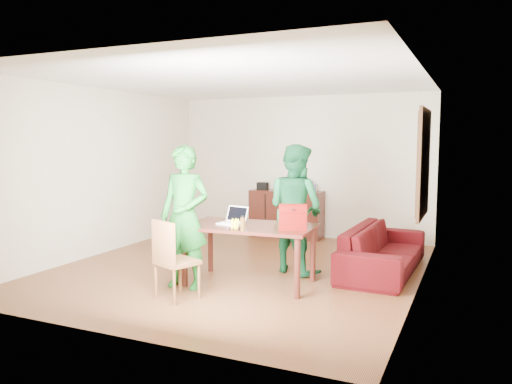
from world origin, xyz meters
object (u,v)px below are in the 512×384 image
at_px(person_near, 185,217).
at_px(bottle, 243,223).
at_px(table, 250,233).
at_px(sofa, 383,249).
at_px(chair, 176,276).
at_px(laptop, 231,221).
at_px(person_far, 295,209).
at_px(red_bag, 293,220).

xyz_separation_m(person_near, bottle, (0.78, 0.06, -0.04)).
relative_size(table, person_near, 0.95).
bearing_deg(bottle, table, 103.17).
distance_m(person_near, sofa, 2.86).
height_order(chair, bottle, bottle).
xyz_separation_m(bottle, sofa, (1.39, 1.71, -0.54)).
relative_size(laptop, sofa, 0.16).
height_order(person_far, sofa, person_far).
xyz_separation_m(person_near, red_bag, (1.31, 0.39, -0.01)).
relative_size(person_near, red_bag, 5.34).
bearing_deg(laptop, sofa, 48.27).
bearing_deg(laptop, person_far, 65.84).
distance_m(person_far, bottle, 1.24).
bearing_deg(red_bag, person_near, 177.06).
distance_m(bottle, sofa, 2.27).
height_order(table, red_bag, red_bag).
xyz_separation_m(table, bottle, (0.09, -0.40, 0.19)).
distance_m(chair, person_far, 2.04).
bearing_deg(sofa, person_far, 115.21).
bearing_deg(person_far, person_near, 74.91).
distance_m(person_near, person_far, 1.64).
height_order(table, person_near, person_near).
distance_m(laptop, red_bag, 0.88).
height_order(bottle, red_bag, red_bag).
bearing_deg(bottle, person_near, -175.52).
relative_size(laptop, bottle, 1.94).
height_order(person_far, bottle, person_far).
relative_size(person_far, bottle, 9.87).
bearing_deg(person_far, bottle, 102.42).
bearing_deg(person_near, table, 31.20).
height_order(chair, red_bag, red_bag).
bearing_deg(laptop, red_bag, 7.86).
relative_size(table, person_far, 0.94).
relative_size(person_near, laptop, 5.08).
bearing_deg(table, person_near, -149.95).
xyz_separation_m(laptop, sofa, (1.74, 1.35, -0.50)).
height_order(chair, laptop, laptop).
relative_size(laptop, red_bag, 1.05).
height_order(person_far, red_bag, person_far).
height_order(chair, person_near, person_near).
height_order(table, person_far, person_far).
relative_size(chair, person_near, 0.53).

